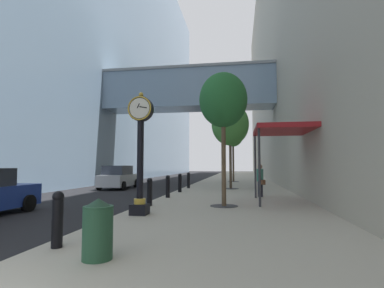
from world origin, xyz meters
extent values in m
plane|color=black|center=(0.00, 27.00, 0.00)|extent=(110.00, 110.00, 0.00)
cube|color=#ADA593|center=(3.56, 30.00, 0.07)|extent=(7.12, 80.00, 0.14)
cube|color=#758EA8|center=(-12.76, 30.00, 17.69)|extent=(9.00, 80.00, 35.38)
cube|color=#758EA8|center=(-0.57, 24.55, 8.58)|extent=(15.98, 3.20, 3.38)
cube|color=gray|center=(-0.57, 24.55, 10.39)|extent=(15.98, 3.40, 0.24)
cube|color=#A89E89|center=(11.62, 30.00, 15.33)|extent=(9.00, 80.00, 30.66)
cube|color=black|center=(0.75, 7.55, 0.32)|extent=(0.55, 0.55, 0.35)
cylinder|color=gold|center=(0.75, 7.55, 0.58)|extent=(0.39, 0.38, 0.18)
cylinder|color=black|center=(0.75, 7.55, 1.96)|extent=(0.22, 0.22, 2.58)
cylinder|color=black|center=(0.75, 7.55, 3.67)|extent=(0.84, 0.28, 0.84)
torus|color=gold|center=(0.75, 7.39, 3.67)|extent=(0.82, 0.05, 0.82)
cylinder|color=silver|center=(0.75, 7.40, 3.67)|extent=(0.69, 0.01, 0.69)
cylinder|color=silver|center=(0.75, 7.70, 3.67)|extent=(0.69, 0.01, 0.69)
sphere|color=gold|center=(0.75, 7.55, 4.16)|extent=(0.16, 0.16, 0.16)
cube|color=black|center=(0.72, 7.39, 3.74)|extent=(0.10, 0.01, 0.16)
cube|color=black|center=(0.88, 7.39, 3.69)|extent=(0.26, 0.01, 0.08)
cylinder|color=black|center=(0.43, 3.53, 0.61)|extent=(0.21, 0.21, 0.95)
sphere|color=black|center=(0.43, 3.53, 1.15)|extent=(0.23, 0.23, 0.23)
cylinder|color=black|center=(0.43, 9.64, 0.61)|extent=(0.21, 0.21, 0.95)
sphere|color=black|center=(0.43, 9.64, 1.15)|extent=(0.23, 0.23, 0.23)
cylinder|color=black|center=(0.43, 12.69, 0.61)|extent=(0.21, 0.21, 0.95)
sphere|color=black|center=(0.43, 12.69, 1.15)|extent=(0.23, 0.23, 0.23)
cylinder|color=black|center=(0.43, 15.75, 0.61)|extent=(0.21, 0.21, 0.95)
sphere|color=black|center=(0.43, 15.75, 1.15)|extent=(0.23, 0.23, 0.23)
cylinder|color=black|center=(0.43, 18.81, 0.61)|extent=(0.21, 0.21, 0.95)
sphere|color=black|center=(0.43, 18.81, 1.15)|extent=(0.23, 0.23, 0.23)
cylinder|color=#333335|center=(3.40, 9.99, 0.15)|extent=(1.10, 1.10, 0.02)
cylinder|color=brown|center=(3.40, 9.99, 1.91)|extent=(0.18, 0.18, 3.55)
ellipsoid|color=#23602D|center=(3.40, 9.99, 4.42)|extent=(1.95, 1.95, 2.24)
cylinder|color=#333335|center=(3.40, 18.73, 0.15)|extent=(1.10, 1.10, 0.02)
cylinder|color=#4C3D2D|center=(3.40, 18.73, 1.89)|extent=(0.18, 0.18, 3.50)
ellipsoid|color=#428438|center=(3.40, 18.73, 4.61)|extent=(2.59, 2.59, 2.98)
cylinder|color=#333335|center=(3.40, 27.48, 0.15)|extent=(1.10, 1.10, 0.02)
cylinder|color=brown|center=(3.40, 27.48, 2.06)|extent=(0.18, 0.18, 3.84)
ellipsoid|color=#428438|center=(3.40, 27.48, 4.73)|extent=(2.00, 2.00, 2.30)
cylinder|color=#234C33|center=(1.58, 2.97, 0.60)|extent=(0.52, 0.52, 0.92)
cone|color=#183523|center=(1.58, 2.97, 1.11)|extent=(0.53, 0.53, 0.16)
cylinder|color=#23232D|center=(5.06, 13.79, 0.54)|extent=(0.37, 0.37, 0.79)
cylinder|color=#337560|center=(5.06, 13.79, 1.25)|extent=(0.48, 0.48, 0.64)
sphere|color=#9E7556|center=(5.06, 13.79, 1.69)|extent=(0.24, 0.24, 0.24)
cube|color=brown|center=(5.21, 13.63, 0.89)|extent=(0.23, 0.22, 0.24)
cube|color=maroon|center=(5.92, 11.66, 3.34)|extent=(2.40, 3.60, 0.20)
cylinder|color=#333338|center=(4.80, 10.06, 1.74)|extent=(0.10, 0.10, 3.20)
cylinder|color=#333338|center=(4.80, 13.26, 1.74)|extent=(0.10, 0.10, 3.20)
cube|color=#B7BABF|center=(-4.97, 19.25, 0.64)|extent=(1.91, 4.19, 0.84)
cube|color=#282D38|center=(-4.96, 19.04, 1.38)|extent=(1.64, 2.37, 0.69)
cylinder|color=black|center=(-5.91, 20.62, 0.32)|extent=(0.24, 0.65, 0.64)
cylinder|color=black|center=(-4.13, 20.68, 0.32)|extent=(0.24, 0.65, 0.64)
cylinder|color=black|center=(-5.81, 17.81, 0.32)|extent=(0.24, 0.65, 0.64)
cylinder|color=black|center=(-4.04, 17.87, 0.32)|extent=(0.24, 0.65, 0.64)
cylinder|color=black|center=(-3.95, 8.33, 0.32)|extent=(0.22, 0.64, 0.64)
camera|label=1|loc=(4.04, -1.98, 1.78)|focal=27.76mm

